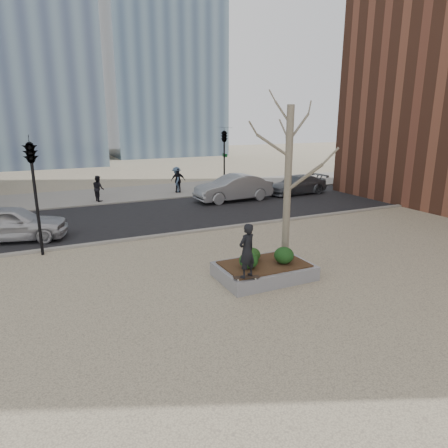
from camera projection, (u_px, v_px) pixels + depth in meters
name	position (u px, v px, depth m)	size (l,w,h in m)	color
ground	(237.00, 283.00, 12.71)	(120.00, 120.00, 0.00)	#BEAF8C
street	(152.00, 216.00, 21.44)	(60.00, 8.00, 0.02)	black
far_sidewalk	(124.00, 194.00, 27.55)	(60.00, 6.00, 0.02)	gray
planter	(264.00, 271.00, 13.06)	(3.00, 2.00, 0.45)	gray
planter_mulch	(264.00, 264.00, 13.00)	(2.70, 1.70, 0.04)	#382314
sycamore_tree	(289.00, 159.00, 12.83)	(2.80, 2.80, 6.60)	gray
shrub_left	(249.00, 260.00, 12.53)	(0.60, 0.60, 0.51)	#133B14
shrub_middle	(252.00, 255.00, 13.15)	(0.53, 0.53, 0.45)	#113512
shrub_right	(284.00, 255.00, 12.94)	(0.65, 0.65, 0.55)	black
skateboard	(246.00, 278.00, 11.83)	(0.78, 0.20, 0.07)	black
skateboarder	(247.00, 251.00, 11.61)	(0.59, 0.39, 1.63)	black
police_car	(12.00, 223.00, 16.87)	(1.78, 4.42, 1.51)	#BBBABF
car_silver	(233.00, 188.00, 25.11)	(1.72, 4.94, 1.63)	gray
car_third	(297.00, 185.00, 27.38)	(1.79, 4.40, 1.28)	#50545B
pedestrian_a	(98.00, 188.00, 24.96)	(0.78, 0.61, 1.61)	black
pedestrian_b	(177.00, 180.00, 27.96)	(1.15, 0.66, 1.78)	#405774
pedestrian_c	(178.00, 180.00, 27.85)	(0.99, 0.41, 1.68)	black
traffic_light_near	(36.00, 197.00, 14.74)	(0.60, 2.48, 4.50)	black
traffic_light_far	(224.00, 160.00, 27.57)	(0.60, 2.48, 4.50)	black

